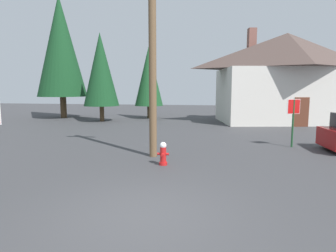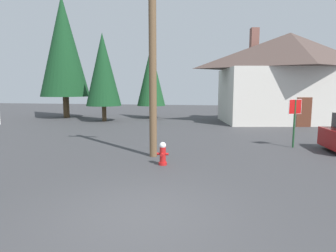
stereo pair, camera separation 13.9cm
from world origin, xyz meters
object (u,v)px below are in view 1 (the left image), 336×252
(fire_hydrant, at_px, (163,154))
(utility_pole, at_px, (152,49))
(stop_sign_far, at_px, (293,114))
(pine_tree_short_left, at_px, (101,70))
(pine_tree_tall_left, at_px, (149,77))
(house, at_px, (286,77))
(pine_tree_mid_left, at_px, (61,47))

(fire_hydrant, distance_m, utility_pole, 3.86)
(stop_sign_far, bearing_deg, pine_tree_short_left, 145.97)
(fire_hydrant, relative_size, utility_pole, 0.10)
(pine_tree_tall_left, distance_m, pine_tree_short_left, 4.33)
(house, bearing_deg, utility_pole, -120.53)
(utility_pole, distance_m, stop_sign_far, 6.79)
(utility_pole, relative_size, pine_tree_short_left, 1.12)
(house, distance_m, pine_tree_tall_left, 11.05)
(pine_tree_mid_left, bearing_deg, pine_tree_tall_left, 6.47)
(house, bearing_deg, pine_tree_short_left, -172.52)
(fire_hydrant, bearing_deg, pine_tree_mid_left, 129.26)
(fire_hydrant, distance_m, pine_tree_tall_left, 15.94)
(fire_hydrant, distance_m, stop_sign_far, 6.49)
(stop_sign_far, xyz_separation_m, pine_tree_tall_left, (-9.11, 11.22, 2.12))
(fire_hydrant, xyz_separation_m, utility_pole, (-0.60, 1.16, 3.63))
(stop_sign_far, relative_size, pine_tree_tall_left, 0.35)
(stop_sign_far, distance_m, pine_tree_short_left, 15.01)
(house, height_order, pine_tree_short_left, house)
(stop_sign_far, bearing_deg, fire_hydrant, -142.75)
(utility_pole, xyz_separation_m, house, (7.58, 12.85, -0.52))
(utility_pole, distance_m, pine_tree_short_left, 12.80)
(pine_tree_tall_left, xyz_separation_m, pine_tree_short_left, (-3.15, -2.94, 0.43))
(fire_hydrant, xyz_separation_m, stop_sign_far, (5.09, 3.87, 1.11))
(pine_tree_short_left, bearing_deg, stop_sign_far, -34.03)
(pine_tree_tall_left, bearing_deg, pine_tree_mid_left, -173.53)
(house, xyz_separation_m, pine_tree_short_left, (-14.14, -1.86, 0.55))
(fire_hydrant, height_order, stop_sign_far, stop_sign_far)
(utility_pole, bearing_deg, stop_sign_far, 25.51)
(pine_tree_tall_left, relative_size, pine_tree_mid_left, 0.58)
(pine_tree_tall_left, height_order, pine_tree_short_left, pine_tree_short_left)
(utility_pole, distance_m, house, 14.92)
(fire_hydrant, height_order, pine_tree_short_left, pine_tree_short_left)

